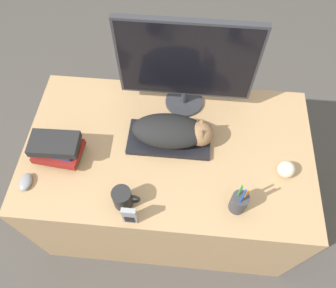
{
  "coord_description": "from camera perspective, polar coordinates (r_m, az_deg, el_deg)",
  "views": [
    {
      "loc": [
        0.07,
        -0.38,
        2.04
      ],
      "look_at": [
        0.0,
        0.38,
        0.77
      ],
      "focal_mm": 35.0,
      "sensor_mm": 36.0,
      "label": 1
    }
  ],
  "objects": [
    {
      "name": "pen_cup",
      "position": [
        1.39,
        12.25,
        -9.87
      ],
      "size": [
        0.07,
        0.07,
        0.22
      ],
      "color": "#38383D",
      "rests_on": "desk"
    },
    {
      "name": "ground_plane",
      "position": [
        2.08,
        -1.04,
        -20.41
      ],
      "size": [
        12.0,
        12.0,
        0.0
      ],
      "primitive_type": "plane",
      "color": "#4C4742"
    },
    {
      "name": "coffee_mug",
      "position": [
        1.39,
        -7.81,
        -9.32
      ],
      "size": [
        0.12,
        0.08,
        0.1
      ],
      "color": "black",
      "rests_on": "desk"
    },
    {
      "name": "monitor",
      "position": [
        1.49,
        3.27,
        13.8
      ],
      "size": [
        0.62,
        0.19,
        0.5
      ],
      "color": "#333338",
      "rests_on": "desk"
    },
    {
      "name": "cat",
      "position": [
        1.49,
        1.25,
        2.23
      ],
      "size": [
        0.37,
        0.18,
        0.14
      ],
      "color": "black",
      "rests_on": "keyboard"
    },
    {
      "name": "computer_mouse",
      "position": [
        1.57,
        -23.55,
        -6.08
      ],
      "size": [
        0.05,
        0.09,
        0.03
      ],
      "color": "gray",
      "rests_on": "desk"
    },
    {
      "name": "keyboard",
      "position": [
        1.55,
        0.2,
        0.81
      ],
      "size": [
        0.39,
        0.19,
        0.02
      ],
      "color": "black",
      "rests_on": "desk"
    },
    {
      "name": "desk",
      "position": [
        1.86,
        0.04,
        -6.23
      ],
      "size": [
        1.36,
        0.79,
        0.71
      ],
      "color": "tan",
      "rests_on": "ground_plane"
    },
    {
      "name": "book_stack",
      "position": [
        1.55,
        -18.79,
        -0.71
      ],
      "size": [
        0.24,
        0.17,
        0.13
      ],
      "color": "#2D6B38",
      "rests_on": "desk"
    },
    {
      "name": "baseball",
      "position": [
        1.53,
        19.88,
        -4.16
      ],
      "size": [
        0.08,
        0.08,
        0.08
      ],
      "color": "beige",
      "rests_on": "desk"
    },
    {
      "name": "phone",
      "position": [
        1.35,
        -6.71,
        -12.32
      ],
      "size": [
        0.06,
        0.02,
        0.12
      ],
      "color": "#99999E",
      "rests_on": "desk"
    }
  ]
}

